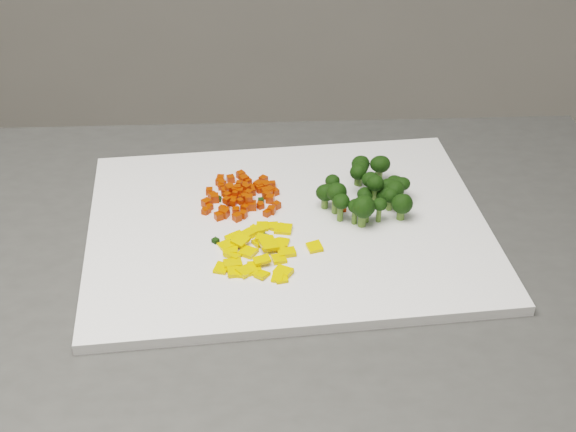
# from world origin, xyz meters

# --- Properties ---
(cutting_board) EXTENTS (0.53, 0.45, 0.01)m
(cutting_board) POSITION_xyz_m (0.15, 0.14, 0.91)
(cutting_board) COLOR white
(cutting_board) RESTS_ON counter_block
(carrot_pile) EXTENTS (0.11, 0.11, 0.03)m
(carrot_pile) POSITION_xyz_m (0.09, 0.19, 0.93)
(carrot_pile) COLOR #C02402
(carrot_pile) RESTS_ON cutting_board
(pepper_pile) EXTENTS (0.12, 0.12, 0.02)m
(pepper_pile) POSITION_xyz_m (0.12, 0.08, 0.92)
(pepper_pile) COLOR #FFB90D
(pepper_pile) RESTS_ON cutting_board
(broccoli_pile) EXTENTS (0.13, 0.13, 0.06)m
(broccoli_pile) POSITION_xyz_m (0.25, 0.20, 0.94)
(broccoli_pile) COLOR black
(broccoli_pile) RESTS_ON cutting_board
(carrot_cube_0) EXTENTS (0.01, 0.01, 0.01)m
(carrot_cube_0) POSITION_xyz_m (0.11, 0.17, 0.92)
(carrot_cube_0) COLOR #C02402
(carrot_cube_0) RESTS_ON carrot_pile
(carrot_cube_1) EXTENTS (0.01, 0.01, 0.01)m
(carrot_cube_1) POSITION_xyz_m (0.08, 0.20, 0.93)
(carrot_cube_1) COLOR #C02402
(carrot_cube_1) RESTS_ON carrot_pile
(carrot_cube_2) EXTENTS (0.01, 0.01, 0.01)m
(carrot_cube_2) POSITION_xyz_m (0.11, 0.21, 0.92)
(carrot_cube_2) COLOR #C02402
(carrot_cube_2) RESTS_ON carrot_pile
(carrot_cube_3) EXTENTS (0.01, 0.01, 0.01)m
(carrot_cube_3) POSITION_xyz_m (0.09, 0.19, 0.93)
(carrot_cube_3) COLOR #C02402
(carrot_cube_3) RESTS_ON carrot_pile
(carrot_cube_4) EXTENTS (0.01, 0.01, 0.01)m
(carrot_cube_4) POSITION_xyz_m (0.12, 0.21, 0.92)
(carrot_cube_4) COLOR #C02402
(carrot_cube_4) RESTS_ON carrot_pile
(carrot_cube_5) EXTENTS (0.01, 0.01, 0.01)m
(carrot_cube_5) POSITION_xyz_m (0.07, 0.16, 0.92)
(carrot_cube_5) COLOR #C02402
(carrot_cube_5) RESTS_ON carrot_pile
(carrot_cube_6) EXTENTS (0.01, 0.01, 0.01)m
(carrot_cube_6) POSITION_xyz_m (0.07, 0.23, 0.92)
(carrot_cube_6) COLOR #C02402
(carrot_cube_6) RESTS_ON carrot_pile
(carrot_cube_7) EXTENTS (0.01, 0.01, 0.01)m
(carrot_cube_7) POSITION_xyz_m (0.06, 0.21, 0.92)
(carrot_cube_7) COLOR #C02402
(carrot_cube_7) RESTS_ON carrot_pile
(carrot_cube_8) EXTENTS (0.01, 0.01, 0.01)m
(carrot_cube_8) POSITION_xyz_m (0.07, 0.16, 0.92)
(carrot_cube_8) COLOR #C02402
(carrot_cube_8) RESTS_ON carrot_pile
(carrot_cube_9) EXTENTS (0.01, 0.01, 0.01)m
(carrot_cube_9) POSITION_xyz_m (0.07, 0.19, 0.92)
(carrot_cube_9) COLOR #C02402
(carrot_cube_9) RESTS_ON carrot_pile
(carrot_cube_10) EXTENTS (0.01, 0.01, 0.01)m
(carrot_cube_10) POSITION_xyz_m (0.10, 0.20, 0.92)
(carrot_cube_10) COLOR #C02402
(carrot_cube_10) RESTS_ON carrot_pile
(carrot_cube_11) EXTENTS (0.01, 0.01, 0.01)m
(carrot_cube_11) POSITION_xyz_m (0.07, 0.19, 0.92)
(carrot_cube_11) COLOR #C02402
(carrot_cube_11) RESTS_ON carrot_pile
(carrot_cube_12) EXTENTS (0.01, 0.01, 0.01)m
(carrot_cube_12) POSITION_xyz_m (0.05, 0.18, 0.92)
(carrot_cube_12) COLOR #C02402
(carrot_cube_12) RESTS_ON carrot_pile
(carrot_cube_13) EXTENTS (0.01, 0.01, 0.01)m
(carrot_cube_13) POSITION_xyz_m (0.09, 0.14, 0.92)
(carrot_cube_13) COLOR #C02402
(carrot_cube_13) RESTS_ON carrot_pile
(carrot_cube_14) EXTENTS (0.01, 0.01, 0.01)m
(carrot_cube_14) POSITION_xyz_m (0.10, 0.19, 0.92)
(carrot_cube_14) COLOR #C02402
(carrot_cube_14) RESTS_ON carrot_pile
(carrot_cube_15) EXTENTS (0.01, 0.01, 0.01)m
(carrot_cube_15) POSITION_xyz_m (0.10, 0.17, 0.92)
(carrot_cube_15) COLOR #C02402
(carrot_cube_15) RESTS_ON carrot_pile
(carrot_cube_16) EXTENTS (0.01, 0.01, 0.01)m
(carrot_cube_16) POSITION_xyz_m (0.11, 0.17, 0.92)
(carrot_cube_16) COLOR #C02402
(carrot_cube_16) RESTS_ON carrot_pile
(carrot_cube_17) EXTENTS (0.01, 0.01, 0.01)m
(carrot_cube_17) POSITION_xyz_m (0.09, 0.19, 0.92)
(carrot_cube_17) COLOR #C02402
(carrot_cube_17) RESTS_ON carrot_pile
(carrot_cube_18) EXTENTS (0.01, 0.01, 0.01)m
(carrot_cube_18) POSITION_xyz_m (0.08, 0.18, 0.92)
(carrot_cube_18) COLOR #C02402
(carrot_cube_18) RESTS_ON carrot_pile
(carrot_cube_19) EXTENTS (0.01, 0.01, 0.01)m
(carrot_cube_19) POSITION_xyz_m (0.13, 0.18, 0.92)
(carrot_cube_19) COLOR #C02402
(carrot_cube_19) RESTS_ON carrot_pile
(carrot_cube_20) EXTENTS (0.01, 0.01, 0.01)m
(carrot_cube_20) POSITION_xyz_m (0.05, 0.16, 0.92)
(carrot_cube_20) COLOR #C02402
(carrot_cube_20) RESTS_ON carrot_pile
(carrot_cube_21) EXTENTS (0.01, 0.01, 0.01)m
(carrot_cube_21) POSITION_xyz_m (0.09, 0.16, 0.93)
(carrot_cube_21) COLOR #C02402
(carrot_cube_21) RESTS_ON carrot_pile
(carrot_cube_22) EXTENTS (0.01, 0.01, 0.01)m
(carrot_cube_22) POSITION_xyz_m (0.12, 0.20, 0.92)
(carrot_cube_22) COLOR #C02402
(carrot_cube_22) RESTS_ON carrot_pile
(carrot_cube_23) EXTENTS (0.01, 0.01, 0.01)m
(carrot_cube_23) POSITION_xyz_m (0.05, 0.16, 0.92)
(carrot_cube_23) COLOR #C02402
(carrot_cube_23) RESTS_ON carrot_pile
(carrot_cube_24) EXTENTS (0.01, 0.01, 0.01)m
(carrot_cube_24) POSITION_xyz_m (0.05, 0.17, 0.92)
(carrot_cube_24) COLOR #C02402
(carrot_cube_24) RESTS_ON carrot_pile
(carrot_cube_25) EXTENTS (0.01, 0.01, 0.01)m
(carrot_cube_25) POSITION_xyz_m (0.12, 0.20, 0.92)
(carrot_cube_25) COLOR #C02402
(carrot_cube_25) RESTS_ON carrot_pile
(carrot_cube_26) EXTENTS (0.01, 0.01, 0.01)m
(carrot_cube_26) POSITION_xyz_m (0.09, 0.20, 0.92)
(carrot_cube_26) COLOR #C02402
(carrot_cube_26) RESTS_ON carrot_pile
(carrot_cube_27) EXTENTS (0.01, 0.01, 0.01)m
(carrot_cube_27) POSITION_xyz_m (0.13, 0.20, 0.92)
(carrot_cube_27) COLOR #C02402
(carrot_cube_27) RESTS_ON carrot_pile
(carrot_cube_28) EXTENTS (0.01, 0.01, 0.01)m
(carrot_cube_28) POSITION_xyz_m (0.09, 0.18, 0.92)
(carrot_cube_28) COLOR #C02402
(carrot_cube_28) RESTS_ON carrot_pile
(carrot_cube_29) EXTENTS (0.01, 0.01, 0.01)m
(carrot_cube_29) POSITION_xyz_m (0.09, 0.23, 0.92)
(carrot_cube_29) COLOR #C02402
(carrot_cube_29) RESTS_ON carrot_pile
(carrot_cube_30) EXTENTS (0.01, 0.01, 0.01)m
(carrot_cube_30) POSITION_xyz_m (0.12, 0.22, 0.92)
(carrot_cube_30) COLOR #C02402
(carrot_cube_30) RESTS_ON carrot_pile
(carrot_cube_31) EXTENTS (0.01, 0.01, 0.01)m
(carrot_cube_31) POSITION_xyz_m (0.08, 0.24, 0.92)
(carrot_cube_31) COLOR #C02402
(carrot_cube_31) RESTS_ON carrot_pile
(carrot_cube_32) EXTENTS (0.01, 0.01, 0.01)m
(carrot_cube_32) POSITION_xyz_m (0.13, 0.16, 0.92)
(carrot_cube_32) COLOR #C02402
(carrot_cube_32) RESTS_ON carrot_pile
(carrot_cube_33) EXTENTS (0.01, 0.01, 0.01)m
(carrot_cube_33) POSITION_xyz_m (0.10, 0.21, 0.92)
(carrot_cube_33) COLOR #C02402
(carrot_cube_33) RESTS_ON carrot_pile
(carrot_cube_34) EXTENTS (0.01, 0.01, 0.01)m
(carrot_cube_34) POSITION_xyz_m (0.12, 0.15, 0.92)
(carrot_cube_34) COLOR #C02402
(carrot_cube_34) RESTS_ON carrot_pile
(carrot_cube_35) EXTENTS (0.01, 0.01, 0.01)m
(carrot_cube_35) POSITION_xyz_m (0.07, 0.18, 0.92)
(carrot_cube_35) COLOR #C02402
(carrot_cube_35) RESTS_ON carrot_pile
(carrot_cube_36) EXTENTS (0.01, 0.01, 0.01)m
(carrot_cube_36) POSITION_xyz_m (0.10, 0.16, 0.92)
(carrot_cube_36) COLOR #C02402
(carrot_cube_36) RESTS_ON carrot_pile
(carrot_cube_37) EXTENTS (0.01, 0.01, 0.01)m
(carrot_cube_37) POSITION_xyz_m (0.12, 0.21, 0.92)
(carrot_cube_37) COLOR #C02402
(carrot_cube_37) RESTS_ON carrot_pile
(carrot_cube_38) EXTENTS (0.01, 0.01, 0.01)m
(carrot_cube_38) POSITION_xyz_m (0.09, 0.20, 0.92)
(carrot_cube_38) COLOR #C02402
(carrot_cube_38) RESTS_ON carrot_pile
(carrot_cube_39) EXTENTS (0.01, 0.01, 0.01)m
(carrot_cube_39) POSITION_xyz_m (0.09, 0.16, 0.92)
(carrot_cube_39) COLOR #C02402
(carrot_cube_39) RESTS_ON carrot_pile
(carrot_cube_40) EXTENTS (0.01, 0.01, 0.01)m
(carrot_cube_40) POSITION_xyz_m (0.10, 0.15, 0.92)
(carrot_cube_40) COLOR #C02402
(carrot_cube_40) RESTS_ON carrot_pile
(carrot_cube_41) EXTENTS (0.01, 0.01, 0.01)m
(carrot_cube_41) POSITION_xyz_m (0.09, 0.19, 0.92)
(carrot_cube_41) COLOR #C02402
(carrot_cube_41) RESTS_ON carrot_pile
(carrot_cube_42) EXTENTS (0.01, 0.01, 0.01)m
(carrot_cube_42) POSITION_xyz_m (0.07, 0.19, 0.93)
(carrot_cube_42) COLOR #C02402
(carrot_cube_42) RESTS_ON carrot_pile
(carrot_cube_43) EXTENTS (0.01, 0.01, 0.01)m
(carrot_cube_43) POSITION_xyz_m (0.12, 0.20, 0.92)
(carrot_cube_43) COLOR #C02402
(carrot_cube_43) RESTS_ON carrot_pile
(carrot_cube_44) EXTENTS (0.01, 0.01, 0.01)m
(carrot_cube_44) POSITION_xyz_m (0.09, 0.18, 0.92)
(carrot_cube_44) COLOR #C02402
(carrot_cube_44) RESTS_ON carrot_pile
(carrot_cube_45) EXTENTS (0.01, 0.01, 0.01)m
(carrot_cube_45) POSITION_xyz_m (0.09, 0.22, 0.92)
(carrot_cube_45) COLOR #C02402
(carrot_cube_45) RESTS_ON carrot_pile
(carrot_cube_46) EXTENTS (0.01, 0.01, 0.01)m
(carrot_cube_46) POSITION_xyz_m (0.06, 0.22, 0.92)
(carrot_cube_46) COLOR #C02402
(carrot_cube_46) RESTS_ON carrot_pile
(carrot_cube_47) EXTENTS (0.01, 0.01, 0.01)m
(carrot_cube_47) POSITION_xyz_m (0.05, 0.20, 0.92)
(carrot_cube_47) COLOR #C02402
(carrot_cube_47) RESTS_ON carrot_pile
(carrot_cube_48) EXTENTS (0.01, 0.01, 0.01)m
(carrot_cube_48) POSITION_xyz_m (0.07, 0.20, 0.92)
(carrot_cube_48) COLOR #C02402
(carrot_cube_48) RESTS_ON carrot_pile
(carrot_cube_49) EXTENTS (0.01, 0.01, 0.01)m
(carrot_cube_49) POSITION_xyz_m (0.06, 0.23, 0.92)
(carrot_cube_49) COLOR #C02402
(carrot_cube_49) RESTS_ON carrot_pile
(carrot_cube_50) EXTENTS (0.01, 0.01, 0.01)m
(carrot_cube_50) POSITION_xyz_m (0.08, 0.18, 0.92)
(carrot_cube_50) COLOR #C02402
(carrot_cube_50) RESTS_ON carrot_pile
(carrot_cube_51) EXTENTS (0.01, 0.01, 0.01)m
(carrot_cube_51) POSITION_xyz_m (0.08, 0.19, 0.93)
(carrot_cube_51) COLOR #C02402
(carrot_cube_51) RESTS_ON carrot_pile
(carrot_cube_52) EXTENTS (0.01, 0.01, 0.01)m
(carrot_cube_52) POSITION_xyz_m (0.07, 0.15, 0.92)
(carrot_cube_52) COLOR #C02402
(carrot_cube_52) RESTS_ON carrot_pile
(carrot_cube_53) EXTENTS (0.01, 0.01, 0.01)m
(carrot_cube_53) POSITION_xyz_m (0.07, 0.20, 0.92)
(carrot_cube_53) COLOR #C02402
(carrot_cube_53) RESTS_ON carrot_pile
(carrot_cube_54) EXTENTS (0.01, 0.01, 0.01)m
(carrot_cube_54) POSITION_xyz_m (0.12, 0.19, 0.92)
(carrot_cube_54) COLOR #C02402
(carrot_cube_54) RESTS_ON carrot_pile
(carrot_cube_55) EXTENTS (0.01, 0.01, 0.01)m
(carrot_cube_55) POSITION_xyz_m (0.05, 0.15, 0.92)
(carrot_cube_55) COLOR #C02402
(carrot_cube_55) RESTS_ON carrot_pile
(carrot_cube_56) EXTENTS (0.01, 0.01, 0.01)m
(carrot_cube_56) POSITION_xyz_m (0.07, 0.17, 0.92)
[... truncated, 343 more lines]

